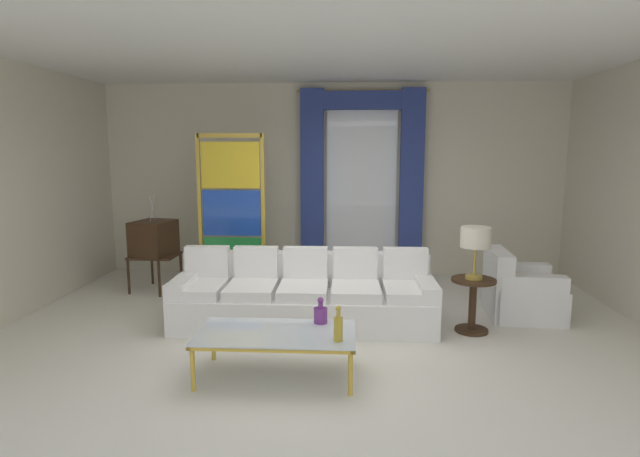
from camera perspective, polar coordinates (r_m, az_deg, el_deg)
ground_plane at (r=5.50m, az=0.13°, el=-12.35°), size 16.00×16.00×0.00m
wall_rear at (r=8.20m, az=1.37°, el=5.44°), size 8.00×0.12×3.00m
wall_left at (r=6.97m, az=-31.21°, el=3.55°), size 0.12×7.00×3.00m
ceiling_slab at (r=6.01m, az=0.61°, el=18.72°), size 8.00×7.60×0.04m
curtained_window at (r=8.02m, az=4.67°, el=7.06°), size 2.00×0.17×2.70m
couch_white_long at (r=5.92m, az=-1.73°, el=-7.66°), size 2.93×0.96×0.86m
coffee_table at (r=4.59m, az=-4.89°, el=-11.76°), size 1.38×0.72×0.41m
bottle_blue_decanter at (r=4.32m, az=2.05°, el=-10.90°), size 0.07×0.07×0.30m
bottle_crystal_tall at (r=4.76m, az=0.06°, el=-9.48°), size 0.12×0.12×0.24m
vintage_tv at (r=7.55m, az=-18.03°, el=-1.20°), size 0.62×0.68×1.35m
armchair_white at (r=6.61m, az=21.22°, el=-6.69°), size 0.87×0.86×0.80m
stained_glass_divider at (r=7.28m, az=-9.80°, el=1.37°), size 0.95×0.05×2.20m
peacock_figurine at (r=7.02m, az=-7.49°, el=-5.82°), size 0.44×0.60×0.50m
round_side_table at (r=5.88m, az=16.63°, el=-7.65°), size 0.48×0.48×0.59m
table_lamp_brass at (r=5.73m, az=16.93°, el=-1.19°), size 0.32×0.32×0.57m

